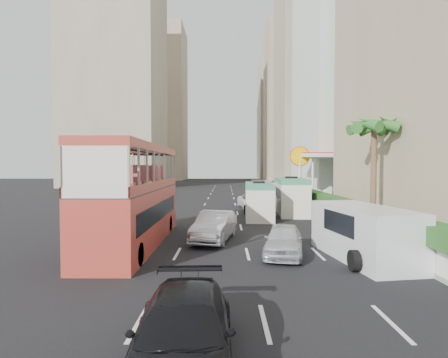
{
  "coord_description": "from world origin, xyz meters",
  "views": [
    {
      "loc": [
        -1.38,
        -17.72,
        3.96
      ],
      "look_at": [
        -1.5,
        4.0,
        3.2
      ],
      "focal_mm": 28.0,
      "sensor_mm": 36.0,
      "label": 1
    }
  ],
  "objects_px": {
    "minibus_near": "(259,200)",
    "palm_tree": "(373,176)",
    "double_decker_bus": "(135,195)",
    "shell_station": "(323,177)",
    "panel_van_near": "(363,233)",
    "car_silver_lane_a": "(215,240)",
    "van_asset": "(252,208)",
    "car_silver_lane_b": "(284,255)",
    "panel_van_far": "(273,192)",
    "minibus_far": "(291,196)"
  },
  "relations": [
    {
      "from": "shell_station",
      "to": "van_asset",
      "type": "bearing_deg",
      "value": -140.48
    },
    {
      "from": "minibus_near",
      "to": "panel_van_near",
      "type": "bearing_deg",
      "value": -71.72
    },
    {
      "from": "panel_van_far",
      "to": "palm_tree",
      "type": "xyz_separation_m",
      "value": [
        3.49,
        -20.3,
        2.42
      ]
    },
    {
      "from": "minibus_near",
      "to": "shell_station",
      "type": "xyz_separation_m",
      "value": [
        8.83,
        13.73,
        1.4
      ]
    },
    {
      "from": "van_asset",
      "to": "palm_tree",
      "type": "relative_size",
      "value": 0.75
    },
    {
      "from": "car_silver_lane_b",
      "to": "palm_tree",
      "type": "relative_size",
      "value": 0.64
    },
    {
      "from": "panel_van_near",
      "to": "minibus_near",
      "type": "bearing_deg",
      "value": 96.75
    },
    {
      "from": "palm_tree",
      "to": "minibus_near",
      "type": "bearing_deg",
      "value": 141.52
    },
    {
      "from": "van_asset",
      "to": "palm_tree",
      "type": "xyz_separation_m",
      "value": [
        6.67,
        -11.68,
        3.38
      ]
    },
    {
      "from": "car_silver_lane_a",
      "to": "van_asset",
      "type": "xyz_separation_m",
      "value": [
        3.12,
        14.79,
        0.0
      ]
    },
    {
      "from": "panel_van_far",
      "to": "car_silver_lane_a",
      "type": "bearing_deg",
      "value": -102.5
    },
    {
      "from": "car_silver_lane_b",
      "to": "panel_van_near",
      "type": "bearing_deg",
      "value": 2.21
    },
    {
      "from": "car_silver_lane_b",
      "to": "shell_station",
      "type": "relative_size",
      "value": 0.51
    },
    {
      "from": "van_asset",
      "to": "minibus_near",
      "type": "relative_size",
      "value": 0.79
    },
    {
      "from": "double_decker_bus",
      "to": "palm_tree",
      "type": "bearing_deg",
      "value": 16.16
    },
    {
      "from": "panel_van_near",
      "to": "shell_station",
      "type": "distance_m",
      "value": 26.45
    },
    {
      "from": "palm_tree",
      "to": "shell_station",
      "type": "height_order",
      "value": "palm_tree"
    },
    {
      "from": "car_silver_lane_b",
      "to": "van_asset",
      "type": "height_order",
      "value": "car_silver_lane_b"
    },
    {
      "from": "panel_van_near",
      "to": "van_asset",
      "type": "bearing_deg",
      "value": 91.68
    },
    {
      "from": "double_decker_bus",
      "to": "van_asset",
      "type": "relative_size",
      "value": 2.3
    },
    {
      "from": "double_decker_bus",
      "to": "minibus_near",
      "type": "relative_size",
      "value": 1.81
    },
    {
      "from": "van_asset",
      "to": "shell_station",
      "type": "xyz_separation_m",
      "value": [
        8.87,
        7.32,
        2.75
      ]
    },
    {
      "from": "palm_tree",
      "to": "car_silver_lane_a",
      "type": "bearing_deg",
      "value": -162.37
    },
    {
      "from": "car_silver_lane_b",
      "to": "car_silver_lane_a",
      "type": "bearing_deg",
      "value": 147.48
    },
    {
      "from": "car_silver_lane_a",
      "to": "shell_station",
      "type": "bearing_deg",
      "value": 73.0
    },
    {
      "from": "van_asset",
      "to": "panel_van_far",
      "type": "relative_size",
      "value": 0.99
    },
    {
      "from": "shell_station",
      "to": "car_silver_lane_a",
      "type": "bearing_deg",
      "value": -118.47
    },
    {
      "from": "car_silver_lane_a",
      "to": "panel_van_near",
      "type": "height_order",
      "value": "panel_van_near"
    },
    {
      "from": "car_silver_lane_a",
      "to": "panel_van_far",
      "type": "height_order",
      "value": "panel_van_far"
    },
    {
      "from": "car_silver_lane_b",
      "to": "panel_van_near",
      "type": "distance_m",
      "value": 3.53
    },
    {
      "from": "car_silver_lane_a",
      "to": "minibus_far",
      "type": "bearing_deg",
      "value": 72.11
    },
    {
      "from": "car_silver_lane_a",
      "to": "minibus_near",
      "type": "distance_m",
      "value": 9.06
    },
    {
      "from": "double_decker_bus",
      "to": "panel_van_near",
      "type": "xyz_separation_m",
      "value": [
        10.49,
        -2.81,
        -1.4
      ]
    },
    {
      "from": "car_silver_lane_a",
      "to": "van_asset",
      "type": "bearing_deg",
      "value": 89.57
    },
    {
      "from": "van_asset",
      "to": "minibus_far",
      "type": "bearing_deg",
      "value": -60.16
    },
    {
      "from": "car_silver_lane_b",
      "to": "palm_tree",
      "type": "distance_m",
      "value": 9.7
    },
    {
      "from": "panel_van_near",
      "to": "palm_tree",
      "type": "xyz_separation_m",
      "value": [
        3.31,
        6.81,
        2.25
      ]
    },
    {
      "from": "car_silver_lane_b",
      "to": "panel_van_far",
      "type": "relative_size",
      "value": 0.84
    },
    {
      "from": "double_decker_bus",
      "to": "palm_tree",
      "type": "relative_size",
      "value": 1.72
    },
    {
      "from": "minibus_near",
      "to": "minibus_far",
      "type": "distance_m",
      "value": 3.87
    },
    {
      "from": "minibus_near",
      "to": "shell_station",
      "type": "relative_size",
      "value": 0.76
    },
    {
      "from": "double_decker_bus",
      "to": "car_silver_lane_a",
      "type": "relative_size",
      "value": 2.34
    },
    {
      "from": "minibus_near",
      "to": "palm_tree",
      "type": "relative_size",
      "value": 0.95
    },
    {
      "from": "car_silver_lane_a",
      "to": "minibus_near",
      "type": "relative_size",
      "value": 0.78
    },
    {
      "from": "double_decker_bus",
      "to": "car_silver_lane_a",
      "type": "height_order",
      "value": "double_decker_bus"
    },
    {
      "from": "car_silver_lane_a",
      "to": "car_silver_lane_b",
      "type": "bearing_deg",
      "value": -33.05
    },
    {
      "from": "panel_van_near",
      "to": "shell_station",
      "type": "relative_size",
      "value": 0.71
    },
    {
      "from": "van_asset",
      "to": "shell_station",
      "type": "bearing_deg",
      "value": 31.89
    },
    {
      "from": "panel_van_near",
      "to": "panel_van_far",
      "type": "relative_size",
      "value": 1.17
    },
    {
      "from": "car_silver_lane_b",
      "to": "panel_van_near",
      "type": "xyz_separation_m",
      "value": [
        3.29,
        -0.57,
        1.13
      ]
    }
  ]
}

